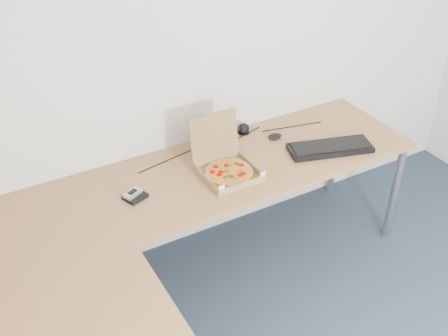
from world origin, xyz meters
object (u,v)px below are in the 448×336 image
keyboard (330,148)px  wallet (135,197)px  pizza_box (227,169)px  desk (187,242)px  drinking_glass (214,134)px

keyboard → wallet: bearing=-169.2°
pizza_box → wallet: size_ratio=3.07×
pizza_box → keyboard: bearing=-6.9°
desk → keyboard: size_ratio=5.11×
keyboard → wallet: keyboard is taller
keyboard → pizza_box: bearing=-170.3°
desk → drinking_glass: (0.52, 0.68, 0.09)m
drinking_glass → desk: bearing=-127.3°
drinking_glass → keyboard: size_ratio=0.26×
pizza_box → desk: bearing=-139.5°
drinking_glass → keyboard: bearing=-36.0°
keyboard → wallet: 1.18m
drinking_glass → keyboard: 0.69m
desk → keyboard: 1.11m
drinking_glass → wallet: drinking_glass is taller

